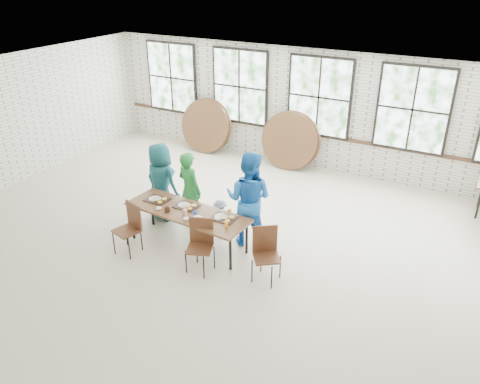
# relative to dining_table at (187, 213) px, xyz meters

# --- Properties ---
(room) EXTENTS (12.00, 12.00, 12.00)m
(room) POSITION_rel_dining_table_xyz_m (0.78, 4.64, 1.14)
(room) COLOR beige
(room) RESTS_ON ground
(dining_table) EXTENTS (2.45, 0.98, 0.74)m
(dining_table) POSITION_rel_dining_table_xyz_m (0.00, 0.00, 0.00)
(dining_table) COLOR brown
(dining_table) RESTS_ON ground
(chair_near_left) EXTENTS (0.51, 0.50, 0.95)m
(chair_near_left) POSITION_rel_dining_table_xyz_m (-0.82, -0.63, -0.13)
(chair_near_left) COLOR #522E1B
(chair_near_left) RESTS_ON ground
(chair_near_right) EXTENTS (0.54, 0.53, 0.95)m
(chair_near_right) POSITION_rel_dining_table_xyz_m (0.60, -0.48, -0.13)
(chair_near_right) COLOR #522E1B
(chair_near_right) RESTS_ON ground
(chair_spare) EXTENTS (0.58, 0.57, 0.95)m
(chair_spare) POSITION_rel_dining_table_xyz_m (1.70, -0.19, -0.13)
(chair_spare) COLOR #522E1B
(chair_spare) RESTS_ON ground
(adult_teal) EXTENTS (0.88, 0.65, 1.64)m
(adult_teal) POSITION_rel_dining_table_xyz_m (-1.07, 0.65, 0.13)
(adult_teal) COLOR #154B52
(adult_teal) RESTS_ON ground
(adult_green) EXTENTS (0.66, 0.53, 1.59)m
(adult_green) POSITION_rel_dining_table_xyz_m (-0.38, 0.65, 0.11)
(adult_green) COLOR #1F752E
(adult_green) RESTS_ON ground
(toddler) EXTENTS (0.55, 0.45, 0.74)m
(toddler) POSITION_rel_dining_table_xyz_m (0.32, 0.65, -0.32)
(toddler) COLOR #121F39
(toddler) RESTS_ON ground
(adult_blue) EXTENTS (0.98, 0.82, 1.85)m
(adult_blue) POSITION_rel_dining_table_xyz_m (0.94, 0.65, 0.23)
(adult_blue) COLOR blue
(adult_blue) RESTS_ON ground
(tabletop_clutter) EXTENTS (1.92, 0.64, 0.11)m
(tabletop_clutter) POSITION_rel_dining_table_xyz_m (0.10, -0.04, 0.08)
(tabletop_clutter) COLOR black
(tabletop_clutter) RESTS_ON dining_table
(round_tops_leaning) EXTENTS (4.09, 0.43, 1.50)m
(round_tops_leaning) POSITION_rel_dining_table_xyz_m (-1.07, 4.36, 0.05)
(round_tops_leaning) COLOR brown
(round_tops_leaning) RESTS_ON ground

